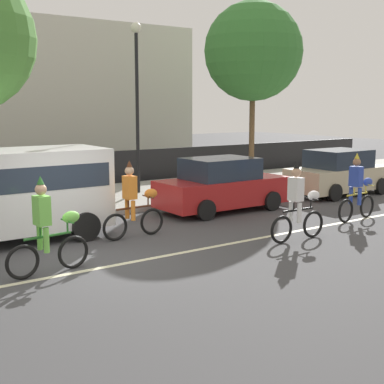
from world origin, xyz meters
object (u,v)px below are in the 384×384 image
(parade_cyclist_lime, at_px, (48,231))
(parked_car_red, at_px, (222,186))
(parade_cyclist_orange, at_px, (134,204))
(parked_van_white, at_px, (2,189))
(parade_cyclist_zebra, at_px, (299,206))
(parade_cyclist_cobalt, at_px, (358,191))
(street_lamp_post, at_px, (137,83))
(parked_car_beige, at_px, (339,173))

(parade_cyclist_lime, bearing_deg, parked_car_red, 24.78)
(parade_cyclist_orange, xyz_separation_m, parked_van_white, (-2.74, 1.38, 0.44))
(parade_cyclist_zebra, xyz_separation_m, parade_cyclist_cobalt, (3.05, 0.68, 0.00))
(parade_cyclist_orange, height_order, parked_van_white, parked_van_white)
(parked_van_white, relative_size, street_lamp_post, 0.85)
(parade_cyclist_zebra, xyz_separation_m, parked_car_red, (0.76, 3.96, -0.06))
(parade_cyclist_lime, distance_m, parked_van_white, 2.99)
(parked_van_white, bearing_deg, parade_cyclist_orange, -26.63)
(parade_cyclist_cobalt, bearing_deg, parked_car_red, 124.94)
(parade_cyclist_orange, relative_size, street_lamp_post, 0.33)
(parade_cyclist_zebra, bearing_deg, parade_cyclist_lime, 171.06)
(parade_cyclist_lime, bearing_deg, parade_cyclist_zebra, -8.94)
(parade_cyclist_lime, relative_size, parade_cyclist_cobalt, 1.00)
(parade_cyclist_lime, distance_m, parked_car_beige, 12.35)
(parade_cyclist_orange, distance_m, street_lamp_post, 6.79)
(parade_cyclist_zebra, xyz_separation_m, street_lamp_post, (-0.06, 7.70, 3.15))
(parked_van_white, distance_m, parked_car_red, 6.62)
(parked_van_white, bearing_deg, parade_cyclist_cobalt, -19.78)
(parade_cyclist_cobalt, xyz_separation_m, street_lamp_post, (-3.12, 7.02, 3.15))
(parked_van_white, xyz_separation_m, parked_car_red, (6.60, 0.08, -0.50))
(parade_cyclist_lime, distance_m, parade_cyclist_cobalt, 8.88)
(parade_cyclist_cobalt, height_order, parked_car_beige, parade_cyclist_cobalt)
(parade_cyclist_zebra, distance_m, parked_car_beige, 7.30)
(parade_cyclist_cobalt, xyz_separation_m, parked_car_red, (-2.29, 3.28, -0.06))
(parade_cyclist_cobalt, relative_size, street_lamp_post, 0.33)
(parade_cyclist_zebra, relative_size, parade_cyclist_cobalt, 1.00)
(parked_car_red, bearing_deg, parade_cyclist_cobalt, -55.06)
(parade_cyclist_zebra, distance_m, parked_van_white, 7.02)
(parade_cyclist_orange, relative_size, parked_car_beige, 0.47)
(street_lamp_post, bearing_deg, parked_car_red, -77.54)
(parked_van_white, bearing_deg, street_lamp_post, 33.52)
(parade_cyclist_cobalt, bearing_deg, parade_cyclist_orange, 163.49)
(parade_cyclist_lime, height_order, parked_van_white, parked_van_white)
(parked_van_white, bearing_deg, parade_cyclist_zebra, -33.61)
(parked_car_beige, bearing_deg, street_lamp_post, 148.68)
(parked_car_beige, relative_size, parked_car_red, 1.00)
(parade_cyclist_orange, bearing_deg, street_lamp_post, 59.79)
(parked_van_white, bearing_deg, parked_car_red, 0.68)
(parade_cyclist_zebra, bearing_deg, parade_cyclist_cobalt, 12.56)
(parked_car_red, bearing_deg, street_lamp_post, 102.46)
(parked_van_white, bearing_deg, parked_car_beige, 0.19)
(parade_cyclist_orange, height_order, street_lamp_post, street_lamp_post)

